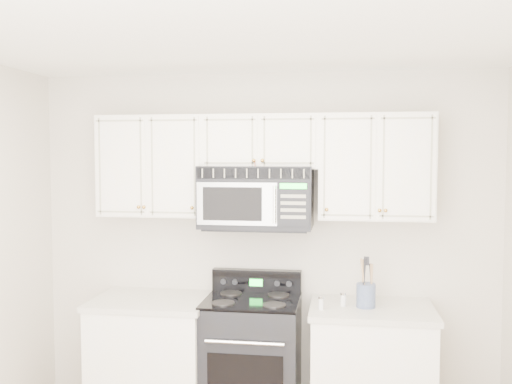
# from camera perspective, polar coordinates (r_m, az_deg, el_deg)

# --- Properties ---
(room) EXTENTS (3.51, 3.51, 2.61)m
(room) POSITION_cam_1_polar(r_m,az_deg,el_deg) (2.71, -4.14, -10.81)
(room) COLOR brown
(room) RESTS_ON ground
(base_cabinet_left) EXTENTS (0.86, 0.65, 0.92)m
(base_cabinet_left) POSITION_cam_1_polar(r_m,az_deg,el_deg) (4.51, -10.28, -16.50)
(base_cabinet_left) COLOR white
(base_cabinet_left) RESTS_ON ground
(base_cabinet_right) EXTENTS (0.86, 0.65, 0.92)m
(base_cabinet_right) POSITION_cam_1_polar(r_m,az_deg,el_deg) (4.30, 11.43, -17.55)
(base_cabinet_right) COLOR white
(base_cabinet_right) RESTS_ON ground
(range) EXTENTS (0.68, 0.63, 1.10)m
(range) POSITION_cam_1_polar(r_m,az_deg,el_deg) (4.34, -0.42, -16.44)
(range) COLOR black
(range) RESTS_ON ground
(upper_cabinets) EXTENTS (2.44, 0.37, 0.75)m
(upper_cabinets) POSITION_cam_1_polar(r_m,az_deg,el_deg) (4.18, 0.58, 3.11)
(upper_cabinets) COLOR white
(upper_cabinets) RESTS_ON ground
(microwave) EXTENTS (0.81, 0.46, 0.45)m
(microwave) POSITION_cam_1_polar(r_m,az_deg,el_deg) (4.16, 0.06, -0.47)
(microwave) COLOR black
(microwave) RESTS_ON ground
(utensil_crock) EXTENTS (0.13, 0.13, 0.35)m
(utensil_crock) POSITION_cam_1_polar(r_m,az_deg,el_deg) (4.09, 10.95, -9.98)
(utensil_crock) COLOR #3F4975
(utensil_crock) RESTS_ON base_cabinet_right
(shaker_salt) EXTENTS (0.04, 0.04, 0.09)m
(shaker_salt) POSITION_cam_1_polar(r_m,az_deg,el_deg) (4.00, 6.53, -10.96)
(shaker_salt) COLOR silver
(shaker_salt) RESTS_ON base_cabinet_right
(shaker_pepper) EXTENTS (0.04, 0.04, 0.10)m
(shaker_pepper) POSITION_cam_1_polar(r_m,az_deg,el_deg) (4.10, 8.71, -10.57)
(shaker_pepper) COLOR silver
(shaker_pepper) RESTS_ON base_cabinet_right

